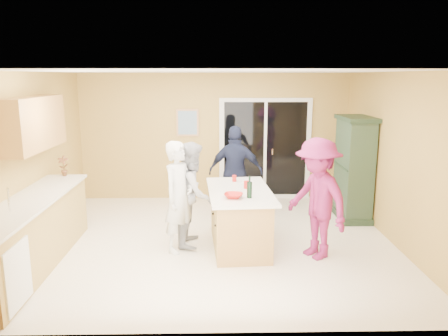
{
  "coord_description": "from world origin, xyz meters",
  "views": [
    {
      "loc": [
        0.02,
        -6.46,
        2.54
      ],
      "look_at": [
        0.15,
        0.1,
        1.15
      ],
      "focal_mm": 35.0,
      "sensor_mm": 36.0,
      "label": 1
    }
  ],
  "objects_px": {
    "green_hutch": "(354,169)",
    "woman_magenta": "(317,199)",
    "woman_white": "(179,197)",
    "woman_grey": "(193,194)",
    "kitchen_island": "(239,220)",
    "woman_navy": "(236,172)"
  },
  "relations": [
    {
      "from": "green_hutch",
      "to": "woman_magenta",
      "type": "xyz_separation_m",
      "value": [
        -1.05,
        -1.72,
        -0.04
      ]
    },
    {
      "from": "green_hutch",
      "to": "woman_magenta",
      "type": "relative_size",
      "value": 1.08
    },
    {
      "from": "woman_white",
      "to": "woman_magenta",
      "type": "xyz_separation_m",
      "value": [
        1.95,
        -0.27,
        0.04
      ]
    },
    {
      "from": "woman_grey",
      "to": "kitchen_island",
      "type": "bearing_deg",
      "value": -98.55
    },
    {
      "from": "woman_grey",
      "to": "woman_navy",
      "type": "relative_size",
      "value": 0.95
    },
    {
      "from": "woman_grey",
      "to": "woman_magenta",
      "type": "xyz_separation_m",
      "value": [
        1.77,
        -0.54,
        0.06
      ]
    },
    {
      "from": "woman_navy",
      "to": "woman_magenta",
      "type": "height_order",
      "value": "woman_magenta"
    },
    {
      "from": "green_hutch",
      "to": "woman_grey",
      "type": "bearing_deg",
      "value": -157.21
    },
    {
      "from": "kitchen_island",
      "to": "woman_navy",
      "type": "xyz_separation_m",
      "value": [
        0.01,
        1.45,
        0.42
      ]
    },
    {
      "from": "woman_navy",
      "to": "green_hutch",
      "type": "bearing_deg",
      "value": -175.39
    },
    {
      "from": "woman_navy",
      "to": "woman_magenta",
      "type": "relative_size",
      "value": 0.98
    },
    {
      "from": "kitchen_island",
      "to": "woman_navy",
      "type": "relative_size",
      "value": 1.04
    },
    {
      "from": "woman_white",
      "to": "woman_magenta",
      "type": "relative_size",
      "value": 0.96
    },
    {
      "from": "kitchen_island",
      "to": "green_hutch",
      "type": "height_order",
      "value": "green_hutch"
    },
    {
      "from": "green_hutch",
      "to": "woman_navy",
      "type": "height_order",
      "value": "green_hutch"
    },
    {
      "from": "kitchen_island",
      "to": "woman_magenta",
      "type": "relative_size",
      "value": 1.01
    },
    {
      "from": "green_hutch",
      "to": "woman_white",
      "type": "height_order",
      "value": "green_hutch"
    },
    {
      "from": "kitchen_island",
      "to": "woman_navy",
      "type": "bearing_deg",
      "value": 85.97
    },
    {
      "from": "green_hutch",
      "to": "woman_magenta",
      "type": "distance_m",
      "value": 2.02
    },
    {
      "from": "woman_grey",
      "to": "woman_magenta",
      "type": "distance_m",
      "value": 1.85
    },
    {
      "from": "kitchen_island",
      "to": "woman_white",
      "type": "relative_size",
      "value": 1.06
    },
    {
      "from": "green_hutch",
      "to": "woman_grey",
      "type": "relative_size",
      "value": 1.17
    }
  ]
}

